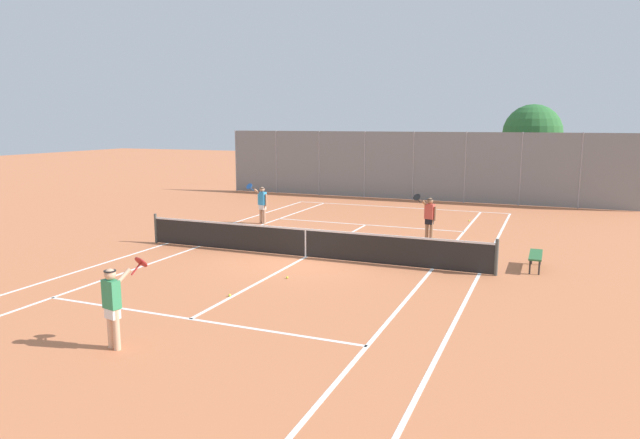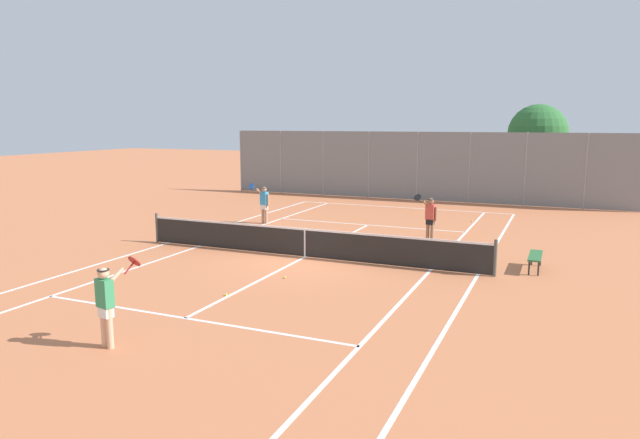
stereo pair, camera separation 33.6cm
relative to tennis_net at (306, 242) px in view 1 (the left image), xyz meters
name	(u,v)px [view 1 (the left image)]	position (x,y,z in m)	size (l,w,h in m)	color
ground_plane	(306,257)	(0.00, 0.00, -0.51)	(120.00, 120.00, 0.00)	#C67047
court_line_markings	(306,257)	(0.00, 0.00, -0.51)	(11.10, 23.90, 0.01)	white
tennis_net	(306,242)	(0.00, 0.00, 0.00)	(12.00, 0.10, 1.07)	#474C47
player_near_side	(113,303)	(-0.36, -8.36, 0.42)	(0.78, 0.71, 1.77)	#D8A884
player_far_left	(262,202)	(-4.24, 4.98, 0.42)	(0.79, 0.71, 1.77)	tan
player_far_right	(429,216)	(3.17, 4.11, 0.42)	(0.81, 0.70, 1.77)	#936B4C
loose_tennis_ball_0	(201,239)	(-4.75, 1.08, -0.48)	(0.07, 0.07, 0.07)	#D1DB33
loose_tennis_ball_1	(419,246)	(3.08, 2.87, -0.48)	(0.07, 0.07, 0.07)	#D1DB33
loose_tennis_ball_2	(287,278)	(0.56, -2.57, -0.48)	(0.07, 0.07, 0.07)	#D1DB33
loose_tennis_ball_3	(230,295)	(-0.06, -4.62, -0.48)	(0.07, 0.07, 0.07)	#D1DB33
loose_tennis_ball_4	(469,221)	(3.97, 8.98, -0.48)	(0.07, 0.07, 0.07)	#D1DB33
courtside_bench	(536,256)	(6.97, 1.20, -0.10)	(0.36, 1.50, 0.47)	#2D6638
back_fence	(413,166)	(0.00, 14.99, 1.41)	(22.91, 0.08, 3.84)	gray
tree_behind_left	(530,135)	(5.93, 18.32, 3.08)	(3.29, 3.29, 5.35)	brown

